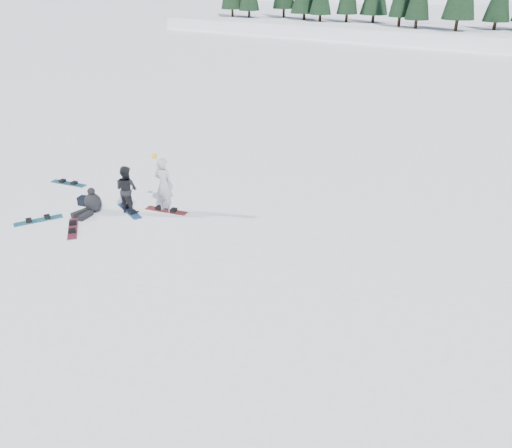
{
  "coord_description": "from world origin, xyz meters",
  "views": [
    {
      "loc": [
        10.3,
        -9.12,
        7.21
      ],
      "look_at": [
        3.4,
        0.88,
        1.1
      ],
      "focal_mm": 35.0,
      "sensor_mm": 36.0,
      "label": 1
    }
  ],
  "objects_px": {
    "gear_bag": "(85,201)",
    "snowboard_loose_c": "(68,183)",
    "snowboarder_woman": "(164,185)",
    "seated_rider": "(92,203)",
    "snowboard_loose_a": "(38,220)",
    "snowboard_loose_b": "(73,229)",
    "snowboarder_man": "(127,189)"
  },
  "relations": [
    {
      "from": "gear_bag",
      "to": "snowboard_loose_b",
      "type": "bearing_deg",
      "value": -50.58
    },
    {
      "from": "snowboarder_man",
      "to": "gear_bag",
      "type": "bearing_deg",
      "value": 11.04
    },
    {
      "from": "snowboarder_man",
      "to": "snowboard_loose_c",
      "type": "bearing_deg",
      "value": -11.66
    },
    {
      "from": "gear_bag",
      "to": "snowboard_loose_a",
      "type": "bearing_deg",
      "value": -98.38
    },
    {
      "from": "snowboard_loose_a",
      "to": "snowboard_loose_b",
      "type": "relative_size",
      "value": 1.0
    },
    {
      "from": "snowboard_loose_b",
      "to": "snowboard_loose_c",
      "type": "relative_size",
      "value": 1.0
    },
    {
      "from": "snowboard_loose_a",
      "to": "seated_rider",
      "type": "bearing_deg",
      "value": -6.83
    },
    {
      "from": "gear_bag",
      "to": "snowboard_loose_a",
      "type": "distance_m",
      "value": 1.71
    },
    {
      "from": "seated_rider",
      "to": "snowboard_loose_c",
      "type": "xyz_separation_m",
      "value": [
        -2.84,
        1.14,
        -0.32
      ]
    },
    {
      "from": "snowboarder_woman",
      "to": "gear_bag",
      "type": "relative_size",
      "value": 4.54
    },
    {
      "from": "seated_rider",
      "to": "snowboard_loose_c",
      "type": "height_order",
      "value": "seated_rider"
    },
    {
      "from": "gear_bag",
      "to": "snowboard_loose_a",
      "type": "height_order",
      "value": "gear_bag"
    },
    {
      "from": "gear_bag",
      "to": "snowboard_loose_c",
      "type": "height_order",
      "value": "gear_bag"
    },
    {
      "from": "snowboard_loose_c",
      "to": "gear_bag",
      "type": "bearing_deg",
      "value": -34.86
    },
    {
      "from": "gear_bag",
      "to": "snowboarder_woman",
      "type": "bearing_deg",
      "value": 24.8
    },
    {
      "from": "snowboarder_woman",
      "to": "seated_rider",
      "type": "height_order",
      "value": "snowboarder_woman"
    },
    {
      "from": "snowboarder_woman",
      "to": "snowboard_loose_c",
      "type": "distance_m",
      "value": 4.91
    },
    {
      "from": "snowboarder_woman",
      "to": "snowboarder_man",
      "type": "height_order",
      "value": "snowboarder_woman"
    },
    {
      "from": "snowboarder_man",
      "to": "snowboard_loose_c",
      "type": "height_order",
      "value": "snowboarder_man"
    },
    {
      "from": "snowboard_loose_b",
      "to": "snowboarder_woman",
      "type": "bearing_deg",
      "value": 100.31
    },
    {
      "from": "snowboarder_woman",
      "to": "snowboard_loose_b",
      "type": "relative_size",
      "value": 1.36
    },
    {
      "from": "snowboarder_man",
      "to": "seated_rider",
      "type": "distance_m",
      "value": 1.3
    },
    {
      "from": "snowboarder_woman",
      "to": "snowboard_loose_a",
      "type": "distance_m",
      "value": 4.23
    },
    {
      "from": "gear_bag",
      "to": "snowboard_loose_c",
      "type": "xyz_separation_m",
      "value": [
        -2.14,
        0.89,
        -0.14
      ]
    },
    {
      "from": "snowboard_loose_b",
      "to": "snowboard_loose_c",
      "type": "bearing_deg",
      "value": -175.34
    },
    {
      "from": "gear_bag",
      "to": "snowboard_loose_b",
      "type": "distance_m",
      "value": 1.85
    },
    {
      "from": "snowboarder_woman",
      "to": "snowboard_loose_b",
      "type": "xyz_separation_m",
      "value": [
        -1.49,
        -2.66,
        -0.94
      ]
    },
    {
      "from": "snowboard_loose_a",
      "to": "snowboard_loose_b",
      "type": "height_order",
      "value": "same"
    },
    {
      "from": "seated_rider",
      "to": "snowboard_loose_b",
      "type": "distance_m",
      "value": 1.3
    },
    {
      "from": "snowboarder_woman",
      "to": "snowboard_loose_c",
      "type": "bearing_deg",
      "value": -2.65
    },
    {
      "from": "snowboarder_woman",
      "to": "gear_bag",
      "type": "height_order",
      "value": "snowboarder_woman"
    },
    {
      "from": "gear_bag",
      "to": "snowboard_loose_b",
      "type": "xyz_separation_m",
      "value": [
        1.17,
        -1.43,
        -0.14
      ]
    }
  ]
}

